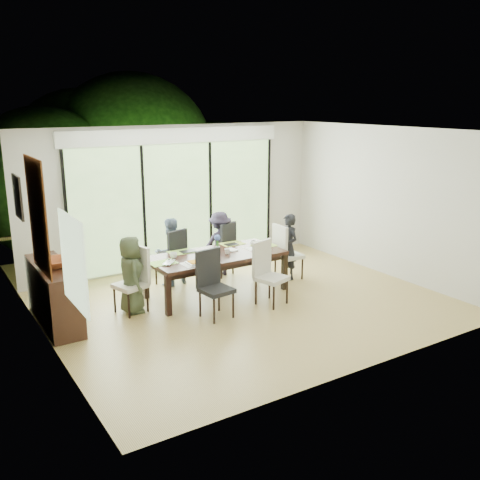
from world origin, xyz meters
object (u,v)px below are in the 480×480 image
person_right_end (288,247)px  chair_near_right (272,274)px  chair_far_left (170,256)px  cup_c (254,243)px  table_top (216,255)px  chair_left_end (130,280)px  cup_a (174,255)px  laptop (172,263)px  cup_b (227,251)px  chair_near_left (216,285)px  person_left_end (131,275)px  person_far_right (220,244)px  bowl (53,263)px  chair_right_end (289,251)px  person_far_left (170,252)px  sideboard (54,295)px  vase (217,249)px  chair_far_right (220,248)px

person_right_end → chair_near_right: bearing=-49.1°
chair_far_left → cup_c: (1.25, -0.75, 0.23)m
cup_c → table_top: bearing=-172.9°
chair_left_end → cup_a: chair_left_end is taller
laptop → cup_b: cup_b is taller
chair_near_left → cup_c: chair_near_left is taller
chair_far_left → laptop: size_ratio=3.33×
person_left_end → person_far_right: bearing=-60.7°
person_left_end → bowl: size_ratio=2.55×
chair_right_end → chair_near_left: bearing=116.1°
chair_far_left → person_left_end: 1.34m
cup_b → chair_near_left: bearing=-130.2°
cup_b → chair_near_right: bearing=-65.6°
chair_right_end → bowl: 4.10m
chair_right_end → person_left_end: (-2.98, 0.00, 0.09)m
chair_left_end → person_right_end: person_right_end is taller
person_far_left → laptop: size_ratio=3.91×
person_far_left → cup_a: size_ratio=10.40×
person_far_right → laptop: bearing=41.4°
bowl → cup_c: bearing=0.5°
chair_right_end → sideboard: size_ratio=0.65×
cup_b → cup_c: 0.68m
person_left_end → laptop: person_left_end is taller
chair_left_end → vase: (1.55, 0.05, 0.24)m
person_far_right → cup_a: (-1.25, -0.68, 0.14)m
cup_a → bowl: bowl is taller
sideboard → cup_c: bearing=-1.2°
chair_far_left → chair_far_right: (1.00, 0.00, 0.00)m
person_left_end → sideboard: 1.12m
chair_left_end → person_right_end: size_ratio=0.85×
chair_left_end → person_far_left: 1.34m
chair_right_end → cup_c: 0.74m
person_far_left → chair_far_left: bearing=-99.3°
chair_near_left → person_far_right: bearing=51.4°
chair_left_end → chair_right_end: bearing=73.8°
chair_far_right → chair_near_right: (-0.05, -1.72, 0.00)m
person_right_end → cup_a: bearing=-94.6°
chair_right_end → person_right_end: size_ratio=0.85×
vase → laptop: 0.91m
chair_far_right → bowl: bearing=-8.3°
chair_right_end → chair_far_left: (-1.95, 0.85, 0.00)m
person_right_end → person_far_right: bearing=-132.4°
chair_near_left → table_top: bearing=53.2°
person_far_right → cup_c: bearing=116.7°
person_right_end → vase: 1.44m
cup_a → sideboard: 1.90m
cup_a → bowl: 1.89m
laptop → chair_far_left: bearing=20.3°
chair_far_left → chair_near_right: size_ratio=1.00×
chair_far_right → person_far_left: (-1.00, -0.02, 0.09)m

